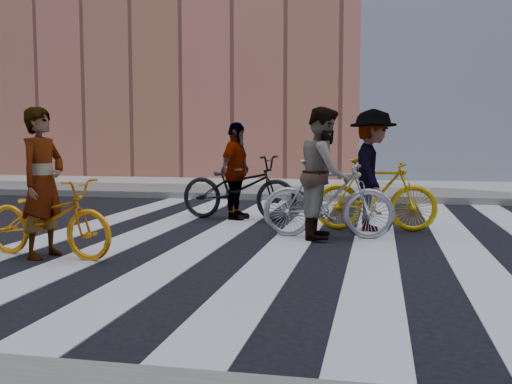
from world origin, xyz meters
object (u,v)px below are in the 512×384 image
(bike_silver_mid, at_px, (328,199))
(rider_right, at_px, (372,170))
(rider_left, at_px, (43,183))
(bike_yellow_right, at_px, (375,195))
(rider_mid, at_px, (325,173))
(rider_rear, at_px, (236,171))
(bike_dark_rear, at_px, (238,188))
(bike_yellow_left, at_px, (48,218))

(bike_silver_mid, xyz_separation_m, rider_right, (0.59, 0.79, 0.36))
(rider_left, bearing_deg, bike_yellow_right, -43.65)
(bike_silver_mid, bearing_deg, rider_mid, 89.91)
(rider_rear, bearing_deg, bike_dark_rear, -79.22)
(rider_left, bearing_deg, bike_dark_rear, -12.72)
(bike_yellow_left, bearing_deg, rider_rear, -11.34)
(bike_silver_mid, xyz_separation_m, bike_yellow_right, (0.64, 0.79, -0.00))
(bike_dark_rear, relative_size, rider_right, 1.16)
(bike_yellow_left, bearing_deg, bike_silver_mid, -47.13)
(rider_mid, xyz_separation_m, rider_right, (0.64, 0.79, 0.00))
(bike_dark_rear, bearing_deg, rider_left, 168.22)
(rider_left, bearing_deg, rider_right, -43.28)
(bike_yellow_right, bearing_deg, rider_right, 87.94)
(bike_yellow_left, height_order, rider_mid, rider_mid)
(bike_yellow_left, relative_size, rider_left, 1.01)
(rider_left, xyz_separation_m, rider_right, (3.73, 2.80, 0.03))
(rider_mid, bearing_deg, bike_dark_rear, 45.32)
(bike_dark_rear, height_order, rider_mid, rider_mid)
(rider_left, height_order, rider_mid, rider_mid)
(rider_right, xyz_separation_m, rider_rear, (-2.29, 0.78, -0.08))
(bike_silver_mid, bearing_deg, bike_dark_rear, 46.20)
(bike_dark_rear, relative_size, rider_rear, 1.27)
(bike_dark_rear, bearing_deg, rider_mid, -123.81)
(bike_yellow_right, relative_size, rider_right, 0.99)
(rider_left, xyz_separation_m, rider_rear, (1.44, 3.58, -0.05))
(bike_silver_mid, bearing_deg, bike_yellow_right, -39.19)
(bike_yellow_right, relative_size, rider_left, 1.03)
(bike_yellow_right, relative_size, bike_dark_rear, 0.86)
(bike_yellow_right, xyz_separation_m, rider_mid, (-0.69, -0.79, 0.37))
(bike_silver_mid, relative_size, bike_dark_rear, 0.87)
(bike_yellow_left, height_order, rider_left, rider_left)
(bike_dark_rear, height_order, rider_right, rider_right)
(bike_yellow_left, bearing_deg, rider_right, -42.91)
(rider_right, bearing_deg, rider_left, 124.82)
(bike_dark_rear, bearing_deg, bike_yellow_left, 168.90)
(bike_yellow_right, height_order, bike_dark_rear, bike_dark_rear)
(bike_dark_rear, distance_m, rider_left, 3.89)
(rider_rear, bearing_deg, rider_right, -98.11)
(rider_right, bearing_deg, bike_silver_mid, 141.09)
(bike_silver_mid, bearing_deg, rider_right, -36.94)
(rider_rear, bearing_deg, bike_yellow_left, 169.59)
(bike_silver_mid, height_order, rider_mid, rider_mid)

